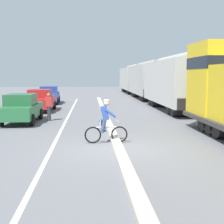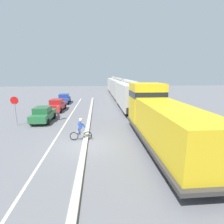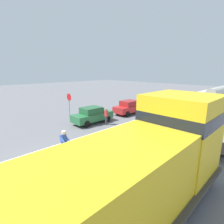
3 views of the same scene
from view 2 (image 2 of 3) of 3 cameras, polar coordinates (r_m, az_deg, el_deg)
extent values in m
plane|color=slate|center=(13.05, -8.82, -10.49)|extent=(120.00, 120.00, 0.00)
cube|color=#B2AD9E|center=(18.69, -7.59, -3.07)|extent=(0.36, 36.00, 0.16)
cube|color=silver|center=(18.99, -14.85, -3.38)|extent=(0.14, 36.00, 0.01)
cube|color=gold|center=(11.84, 17.71, -3.61)|extent=(2.70, 9.86, 2.40)
cube|color=gold|center=(16.34, 11.23, 3.05)|extent=(2.80, 2.80, 3.50)
cube|color=black|center=(16.23, 11.35, 5.80)|extent=(2.83, 2.83, 0.56)
cube|color=#383533|center=(12.74, 16.32, -8.07)|extent=(3.10, 11.60, 0.20)
cylinder|color=#4C4947|center=(12.79, 16.28, -8.70)|extent=(1.10, 3.00, 1.10)
cylinder|color=black|center=(16.39, 11.34, -3.92)|extent=(2.40, 1.00, 1.00)
cylinder|color=black|center=(15.65, 12.14, -4.74)|extent=(2.40, 1.00, 1.00)
cylinder|color=black|center=(14.93, 13.02, -5.64)|extent=(2.40, 1.00, 1.00)
cylinder|color=black|center=(10.80, 20.86, -13.37)|extent=(2.40, 1.00, 1.00)
cylinder|color=black|center=(10.17, 22.85, -15.23)|extent=(2.40, 1.00, 1.00)
cylinder|color=black|center=(9.56, 25.13, -17.30)|extent=(2.40, 1.00, 1.00)
cube|color=beige|center=(24.68, 5.76, 5.66)|extent=(2.90, 10.40, 3.10)
cylinder|color=#A3A19A|center=(24.54, 5.85, 9.67)|extent=(0.60, 9.88, 0.60)
cube|color=black|center=(29.97, 3.89, 4.58)|extent=(2.61, 0.10, 0.70)
cube|color=black|center=(19.80, 8.42, 0.37)|extent=(2.61, 0.10, 0.70)
cylinder|color=black|center=(28.60, 4.32, 3.18)|extent=(2.46, 0.90, 0.90)
cylinder|color=black|center=(27.53, 4.68, 2.81)|extent=(2.46, 0.90, 0.90)
cylinder|color=black|center=(22.37, 6.90, 0.51)|extent=(2.46, 0.90, 0.90)
cylinder|color=black|center=(21.32, 7.49, -0.11)|extent=(2.46, 0.90, 0.90)
cube|color=#AFADA5|center=(36.09, 2.40, 7.86)|extent=(2.90, 10.40, 3.10)
cylinder|color=gray|center=(35.99, 2.43, 10.61)|extent=(0.60, 9.88, 0.60)
cube|color=black|center=(41.39, 1.48, 6.80)|extent=(2.61, 0.10, 0.70)
cube|color=black|center=(31.05, 3.59, 4.86)|extent=(2.61, 0.10, 0.70)
cylinder|color=black|center=(39.99, 1.71, 5.87)|extent=(2.46, 0.90, 0.90)
cylinder|color=black|center=(38.90, 1.89, 5.69)|extent=(2.46, 0.90, 0.90)
cylinder|color=black|center=(33.64, 2.94, 4.60)|extent=(2.46, 0.90, 0.90)
cylinder|color=black|center=(32.56, 3.20, 4.34)|extent=(2.46, 0.90, 0.90)
cube|color=#B3B1A9|center=(47.60, 0.65, 8.99)|extent=(2.90, 10.40, 3.10)
cylinder|color=#989690|center=(47.52, 0.66, 11.08)|extent=(0.60, 9.88, 0.60)
cube|color=black|center=(52.90, 0.11, 8.04)|extent=(2.61, 0.10, 0.70)
cube|color=black|center=(42.48, 1.32, 6.94)|extent=(2.61, 0.10, 0.70)
cylinder|color=black|center=(51.47, 0.25, 7.36)|extent=(2.46, 0.90, 0.90)
cylinder|color=black|center=(50.38, 0.36, 7.25)|extent=(2.46, 0.90, 0.90)
cylinder|color=black|center=(45.08, 0.97, 6.63)|extent=(2.46, 0.90, 0.90)
cylinder|color=black|center=(43.99, 1.11, 6.48)|extent=(2.46, 0.90, 0.90)
cube|color=#286B3D|center=(20.02, -21.49, -1.06)|extent=(1.76, 4.22, 0.70)
cube|color=#225B34|center=(19.75, -21.76, 0.67)|extent=(1.53, 1.92, 0.60)
cube|color=#1E232D|center=(20.69, -20.93, 1.10)|extent=(1.43, 0.14, 0.51)
cylinder|color=black|center=(21.55, -22.45, -1.18)|extent=(0.23, 0.64, 0.64)
cylinder|color=black|center=(21.09, -18.28, -1.14)|extent=(0.23, 0.64, 0.64)
cylinder|color=black|center=(19.18, -24.85, -3.01)|extent=(0.23, 0.64, 0.64)
cylinder|color=black|center=(18.66, -20.21, -3.02)|extent=(0.23, 0.64, 0.64)
cube|color=red|center=(25.24, -17.51, 1.89)|extent=(1.84, 4.25, 0.70)
cube|color=maroon|center=(25.00, -17.69, 3.29)|extent=(1.56, 1.95, 0.60)
cube|color=#1E232D|center=(25.96, -17.14, 3.54)|extent=(1.43, 0.17, 0.51)
cylinder|color=black|center=(26.75, -18.45, 1.64)|extent=(0.24, 0.65, 0.64)
cylinder|color=black|center=(26.36, -15.07, 1.70)|extent=(0.24, 0.65, 0.64)
cylinder|color=black|center=(24.30, -20.05, 0.48)|extent=(0.24, 0.65, 0.64)
cylinder|color=black|center=(23.87, -16.35, 0.53)|extent=(0.24, 0.65, 0.64)
cube|color=#28479E|center=(31.39, -15.35, 4.01)|extent=(1.86, 4.26, 0.70)
cube|color=navy|center=(31.16, -15.45, 5.15)|extent=(1.57, 1.96, 0.60)
cube|color=#1E232D|center=(32.14, -15.20, 5.29)|extent=(1.43, 0.18, 0.51)
cylinder|color=black|center=(32.83, -16.39, 3.69)|extent=(0.25, 0.65, 0.64)
cylinder|color=black|center=(32.61, -13.59, 3.79)|extent=(0.25, 0.65, 0.64)
cylinder|color=black|center=(30.30, -17.16, 2.94)|extent=(0.25, 0.65, 0.64)
cylinder|color=black|center=(30.05, -14.13, 3.04)|extent=(0.25, 0.65, 0.64)
torus|color=black|center=(13.83, -7.91, -7.64)|extent=(0.66, 0.09, 0.66)
torus|color=black|center=(13.90, -12.29, -7.72)|extent=(0.66, 0.09, 0.66)
cylinder|color=silver|center=(13.76, -10.15, -6.51)|extent=(0.79, 0.08, 0.05)
cylinder|color=silver|center=(13.81, -9.71, -7.21)|extent=(0.48, 0.07, 0.36)
cylinder|color=silver|center=(13.72, -11.10, -5.94)|extent=(0.04, 0.04, 0.30)
cylinder|color=silver|center=(13.66, -8.32, -5.48)|extent=(0.06, 0.48, 0.04)
cylinder|color=#38476B|center=(13.84, -10.64, -6.19)|extent=(0.31, 0.15, 0.52)
cylinder|color=#38476B|center=(13.65, -10.69, -6.46)|extent=(0.27, 0.15, 0.52)
cube|color=#2D4CA5|center=(13.59, -10.46, -4.24)|extent=(0.34, 0.35, 0.57)
sphere|color=beige|center=(13.48, -10.22, -2.65)|extent=(0.22, 0.22, 0.22)
cylinder|color=white|center=(13.45, -10.24, -2.23)|extent=(0.22, 0.22, 0.05)
cylinder|color=#2D4CA5|center=(13.73, -9.58, -4.03)|extent=(0.46, 0.11, 0.36)
cylinder|color=#2D4CA5|center=(13.42, -9.64, -4.42)|extent=(0.46, 0.11, 0.36)
cylinder|color=gray|center=(19.58, -28.88, -0.76)|extent=(0.07, 0.07, 2.20)
cylinder|color=red|center=(19.36, -29.29, 3.29)|extent=(0.76, 0.03, 0.76)
cylinder|color=white|center=(19.38, -29.27, 3.30)|extent=(0.48, 0.02, 0.48)
cylinder|color=#33333D|center=(20.21, -17.08, -1.33)|extent=(0.22, 0.22, 0.85)
cube|color=red|center=(20.06, -17.21, 0.63)|extent=(0.34, 0.22, 0.56)
sphere|color=#9E7051|center=(19.99, -17.28, 1.72)|extent=(0.20, 0.20, 0.20)
camera|label=1|loc=(3.22, -59.54, -42.61)|focal=50.00mm
camera|label=3|loc=(11.15, 38.99, 10.63)|focal=28.00mm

